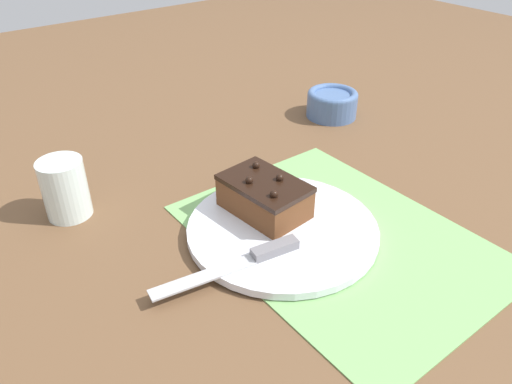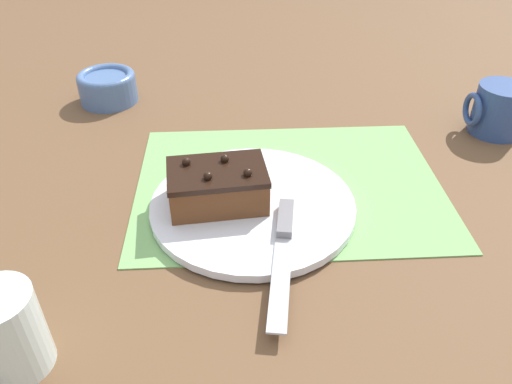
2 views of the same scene
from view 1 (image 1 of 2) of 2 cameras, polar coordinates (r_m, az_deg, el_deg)
name	(u,v)px [view 1 (image 1 of 2)]	position (r m, az deg, el deg)	size (l,w,h in m)	color
ground_plane	(338,238)	(0.76, 9.38, -5.19)	(3.00, 3.00, 0.00)	brown
placemat_woven	(338,237)	(0.76, 9.39, -5.08)	(0.46, 0.34, 0.00)	#7AB266
cake_plate	(282,229)	(0.76, 3.04, -4.24)	(0.29, 0.29, 0.01)	white
chocolate_cake	(264,196)	(0.77, 0.96, -0.45)	(0.14, 0.10, 0.06)	brown
serving_knife	(252,258)	(0.69, -0.48, -7.52)	(0.05, 0.22, 0.01)	slate
drinking_glass	(65,189)	(0.83, -21.00, 0.37)	(0.07, 0.07, 0.10)	silver
small_bowl	(332,103)	(1.14, 8.69, 10.04)	(0.11, 0.11, 0.06)	#4C6B9E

